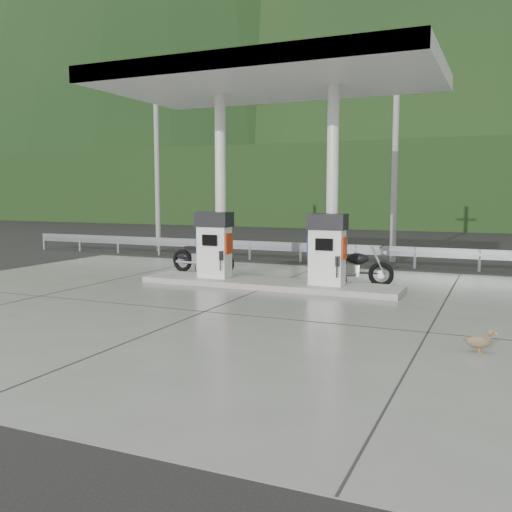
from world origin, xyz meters
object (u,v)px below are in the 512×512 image
at_px(motorcycle_left, 203,257).
at_px(motorcycle_right, 353,268).
at_px(duck, 478,342).
at_px(gas_pump_left, 214,245).
at_px(gas_pump_right, 327,250).

distance_m(motorcycle_left, motorcycle_right, 4.84).
xyz_separation_m(motorcycle_right, duck, (3.36, -5.60, -0.31)).
bearing_deg(gas_pump_left, gas_pump_right, 0.00).
height_order(gas_pump_right, motorcycle_right, gas_pump_right).
relative_size(motorcycle_left, duck, 4.84).
relative_size(gas_pump_left, motorcycle_left, 0.84).
relative_size(gas_pump_left, gas_pump_right, 1.00).
height_order(gas_pump_right, duck, gas_pump_right).
height_order(gas_pump_left, motorcycle_left, gas_pump_left).
bearing_deg(motorcycle_right, motorcycle_left, 170.81).
xyz_separation_m(gas_pump_left, motorcycle_right, (3.61, 1.11, -0.58)).
distance_m(gas_pump_left, motorcycle_left, 2.02).
distance_m(gas_pump_left, motorcycle_right, 3.82).
height_order(motorcycle_right, duck, motorcycle_right).
height_order(gas_pump_left, gas_pump_right, same).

